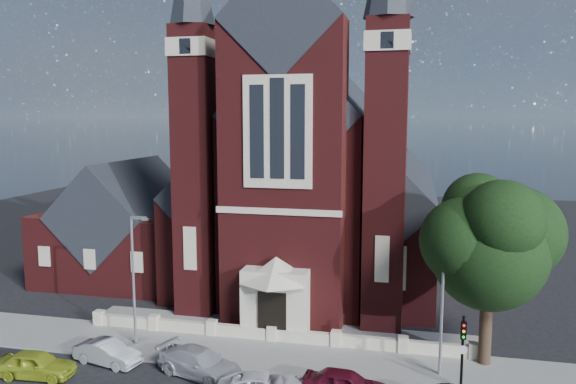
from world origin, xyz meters
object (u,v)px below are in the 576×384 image
object	(u,v)px
street_tree	(492,246)
street_lamp_left	(135,273)
car_silver_b	(200,363)
car_silver_a	(108,353)
church	(318,182)
parish_hall	(128,231)
traffic_signal	(463,344)
street_lamp_right	(444,294)
car_lime_van	(36,364)

from	to	relation	value
street_tree	street_lamp_left	distance (m)	20.71
car_silver_b	street_tree	bearing A→B (deg)	-53.87
car_silver_a	car_silver_b	bearing A→B (deg)	-80.34
church	parish_hall	bearing A→B (deg)	-162.84
street_tree	car_silver_a	size ratio (longest dim) A/B	2.66
traffic_signal	street_lamp_right	bearing A→B (deg)	120.01
street_lamp_right	traffic_signal	xyz separation A→B (m)	(0.91, -1.57, -2.02)
car_silver_a	street_lamp_right	bearing A→B (deg)	-69.90
car_lime_van	car_silver_a	distance (m)	3.71
street_lamp_left	street_tree	bearing A→B (deg)	4.76
parish_hall	car_silver_b	distance (m)	21.78
church	street_lamp_right	bearing A→B (deg)	-61.96
street_lamp_right	street_tree	bearing A→B (deg)	34.26
parish_hall	car_lime_van	size ratio (longest dim) A/B	2.89
street_lamp_left	car_silver_b	distance (m)	7.14
street_lamp_right	car_lime_van	size ratio (longest dim) A/B	1.92
church	car_silver_b	bearing A→B (deg)	-96.89
street_lamp_right	car_silver_b	xyz separation A→B (m)	(-12.73, -2.88, -3.86)
traffic_signal	car_silver_a	size ratio (longest dim) A/B	1.00
car_silver_b	car_lime_van	bearing A→B (deg)	123.24
car_lime_van	car_silver_b	xyz separation A→B (m)	(8.56, 2.11, 0.01)
parish_hall	street_lamp_right	world-z (taller)	parish_hall
parish_hall	street_tree	bearing A→B (deg)	-23.26
traffic_signal	car_silver_b	world-z (taller)	traffic_signal
street_lamp_right	car_lime_van	world-z (taller)	street_lamp_right
parish_hall	car_silver_a	bearing A→B (deg)	-65.24
church	car_lime_van	world-z (taller)	church
parish_hall	street_lamp_right	distance (m)	29.62
street_tree	traffic_signal	world-z (taller)	street_tree
church	car_lime_van	xyz separation A→B (m)	(-11.20, -23.94, -7.47)
street_lamp_left	street_lamp_right	world-z (taller)	same
street_lamp_right	car_silver_a	world-z (taller)	street_lamp_right
street_tree	traffic_signal	bearing A→B (deg)	-115.95
church	parish_hall	xyz separation A→B (m)	(-16.00, -4.94, -4.17)
street_lamp_left	car_silver_a	size ratio (longest dim) A/B	2.01
church	traffic_signal	bearing A→B (deg)	-61.80
car_silver_a	street_lamp_left	bearing A→B (deg)	3.20
parish_hall	traffic_signal	distance (m)	31.20
parish_hall	car_silver_a	xyz separation A→B (m)	(7.68, -16.66, -3.35)
car_lime_van	car_silver_a	xyz separation A→B (m)	(2.89, 2.33, -0.06)
church	car_lime_van	bearing A→B (deg)	-115.08
parish_hall	street_lamp_right	xyz separation A→B (m)	(26.09, -14.00, 0.59)
street_lamp_right	traffic_signal	size ratio (longest dim) A/B	2.02
street_lamp_right	church	bearing A→B (deg)	118.04
street_tree	traffic_signal	xyz separation A→B (m)	(-1.60, -3.28, -4.38)
church	street_lamp_right	distance (m)	21.76
street_lamp_right	street_lamp_left	bearing A→B (deg)	180.00
street_lamp_left	traffic_signal	distance (m)	19.08
parish_hall	car_lime_van	bearing A→B (deg)	-75.82
church	street_lamp_left	bearing A→B (deg)	-112.66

